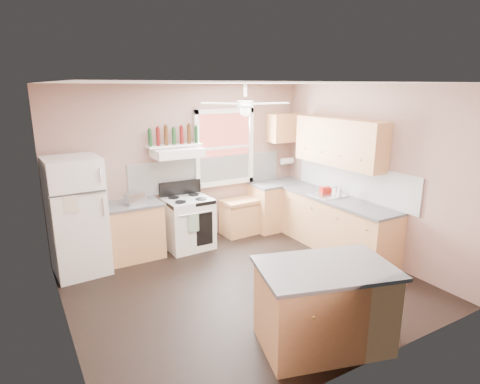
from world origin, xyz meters
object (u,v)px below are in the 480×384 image
stove (188,223)px  cart (240,217)px  toaster (135,199)px  island (324,308)px  refrigerator (77,217)px

stove → cart: (1.08, 0.12, -0.10)m
stove → cart: stove is taller
toaster → stove: 1.04m
toaster → island: 3.37m
refrigerator → island: refrigerator is taller
island → toaster: bearing=124.8°
toaster → cart: size_ratio=0.43×
toaster → stove: size_ratio=0.33×
cart → stove: bearing=-176.0°
island → refrigerator: bearing=137.9°
stove → island: 3.17m
stove → island: same height
cart → island: size_ratio=0.51×
refrigerator → cart: size_ratio=2.63×
refrigerator → toaster: bearing=0.1°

